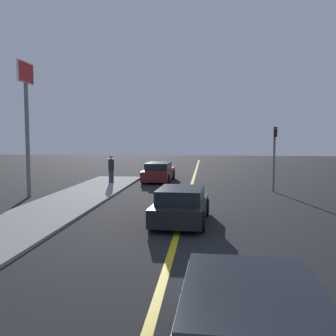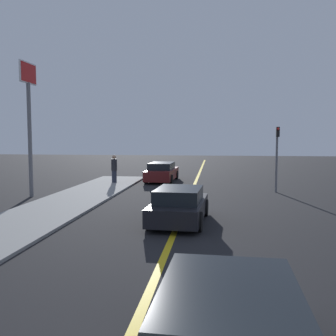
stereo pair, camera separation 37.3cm
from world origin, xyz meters
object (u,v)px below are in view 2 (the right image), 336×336
object	(u,v)px
pedestrian_far_standing	(114,169)
roadside_sign	(29,102)
traffic_light	(277,152)
car_ahead_center	(179,206)
car_far_distant	(162,172)

from	to	relation	value
pedestrian_far_standing	roadside_sign	distance (m)	7.43
traffic_light	car_ahead_center	bearing A→B (deg)	-120.34
traffic_light	pedestrian_far_standing	bearing A→B (deg)	165.68
car_ahead_center	car_far_distant	xyz separation A→B (m)	(-2.38, 12.37, 0.02)
car_ahead_center	car_far_distant	world-z (taller)	car_far_distant
car_ahead_center	traffic_light	size ratio (longest dim) A/B	1.11
car_far_distant	roadside_sign	xyz separation A→B (m)	(-5.78, -7.48, 4.23)
pedestrian_far_standing	car_far_distant	bearing A→B (deg)	31.95
car_ahead_center	car_far_distant	bearing A→B (deg)	104.13
car_ahead_center	roadside_sign	xyz separation A→B (m)	(-8.16, 4.89, 4.25)
car_far_distant	roadside_sign	bearing A→B (deg)	-125.72
car_ahead_center	pedestrian_far_standing	size ratio (longest dim) A/B	2.25
car_ahead_center	car_far_distant	size ratio (longest dim) A/B	0.90
car_far_distant	pedestrian_far_standing	xyz separation A→B (m)	(-2.91, -1.82, 0.36)
car_ahead_center	pedestrian_far_standing	xyz separation A→B (m)	(-5.29, 10.55, 0.38)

